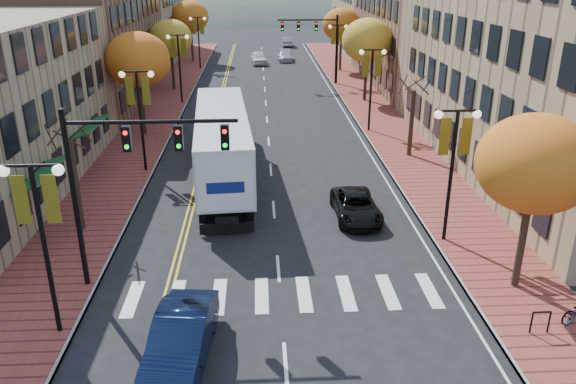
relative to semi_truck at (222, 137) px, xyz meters
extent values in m
plane|color=black|center=(2.80, -14.95, -2.44)|extent=(200.00, 200.00, 0.00)
cube|color=brown|center=(-6.20, 17.55, -2.36)|extent=(4.00, 85.00, 0.15)
cube|color=brown|center=(11.80, 17.55, -2.36)|extent=(4.00, 85.00, 0.15)
cube|color=brown|center=(-14.20, 21.05, 3.06)|extent=(12.00, 24.00, 11.00)
cube|color=#9E8966|center=(-14.20, 46.05, 2.31)|extent=(12.00, 26.00, 9.50)
cube|color=brown|center=(21.30, 27.05, 2.56)|extent=(15.00, 24.00, 10.00)
cube|color=#9E8966|center=(21.30, 49.05, 3.06)|extent=(15.00, 20.00, 11.00)
cylinder|color=#382619|center=(-6.20, -6.95, -0.19)|extent=(0.28, 0.28, 4.20)
cylinder|color=#382619|center=(-6.20, 9.05, 0.16)|extent=(0.28, 0.28, 4.90)
ellipsoid|color=orange|center=(-6.20, 9.05, 3.02)|extent=(4.48, 4.48, 3.81)
cylinder|color=#382619|center=(-6.20, 25.05, -0.01)|extent=(0.28, 0.28, 4.55)
ellipsoid|color=gold|center=(-6.20, 25.05, 2.63)|extent=(4.16, 4.16, 3.54)
cylinder|color=#382619|center=(-6.20, 43.05, 0.23)|extent=(0.28, 0.28, 5.04)
ellipsoid|color=orange|center=(-6.20, 43.05, 3.18)|extent=(4.61, 4.61, 3.92)
cylinder|color=#382619|center=(11.80, -12.95, -0.01)|extent=(0.28, 0.28, 4.55)
ellipsoid|color=orange|center=(11.80, -12.95, 2.63)|extent=(4.16, 4.16, 3.54)
cylinder|color=#382619|center=(11.80, 3.05, -0.19)|extent=(0.28, 0.28, 4.20)
cylinder|color=#382619|center=(11.80, 19.05, 0.16)|extent=(0.28, 0.28, 4.90)
ellipsoid|color=gold|center=(11.80, 19.05, 3.02)|extent=(4.48, 4.48, 3.81)
cylinder|color=#382619|center=(11.80, 35.05, 0.09)|extent=(0.28, 0.28, 4.76)
ellipsoid|color=orange|center=(11.80, 35.05, 2.87)|extent=(4.35, 4.35, 3.70)
cylinder|color=black|center=(-4.70, -14.95, 0.56)|extent=(0.16, 0.16, 6.00)
cylinder|color=black|center=(-4.70, -14.95, 3.56)|extent=(1.60, 0.10, 0.10)
sphere|color=#FFF2CC|center=(-5.50, -14.95, 3.41)|extent=(0.36, 0.36, 0.36)
sphere|color=#FFF2CC|center=(-3.90, -14.95, 3.41)|extent=(0.36, 0.36, 0.36)
cube|color=gold|center=(-5.15, -14.95, 2.46)|extent=(0.45, 0.03, 1.60)
cube|color=gold|center=(-4.25, -14.95, 2.46)|extent=(0.45, 0.03, 1.60)
cylinder|color=black|center=(-4.70, 1.05, 0.56)|extent=(0.16, 0.16, 6.00)
cylinder|color=black|center=(-4.70, 1.05, 3.56)|extent=(1.60, 0.10, 0.10)
sphere|color=#FFF2CC|center=(-5.50, 1.05, 3.41)|extent=(0.36, 0.36, 0.36)
sphere|color=#FFF2CC|center=(-3.90, 1.05, 3.41)|extent=(0.36, 0.36, 0.36)
cube|color=gold|center=(-5.15, 1.05, 2.46)|extent=(0.45, 0.03, 1.60)
cube|color=gold|center=(-4.25, 1.05, 2.46)|extent=(0.45, 0.03, 1.60)
cylinder|color=black|center=(-4.70, 19.05, 0.56)|extent=(0.16, 0.16, 6.00)
cylinder|color=black|center=(-4.70, 19.05, 3.56)|extent=(1.60, 0.10, 0.10)
sphere|color=#FFF2CC|center=(-5.50, 19.05, 3.41)|extent=(0.36, 0.36, 0.36)
sphere|color=#FFF2CC|center=(-3.90, 19.05, 3.41)|extent=(0.36, 0.36, 0.36)
cube|color=gold|center=(-5.15, 19.05, 2.46)|extent=(0.45, 0.03, 1.60)
cube|color=gold|center=(-4.25, 19.05, 2.46)|extent=(0.45, 0.03, 1.60)
cylinder|color=black|center=(-4.70, 37.05, 0.56)|extent=(0.16, 0.16, 6.00)
cylinder|color=black|center=(-4.70, 37.05, 3.56)|extent=(1.60, 0.10, 0.10)
sphere|color=#FFF2CC|center=(-5.50, 37.05, 3.41)|extent=(0.36, 0.36, 0.36)
sphere|color=#FFF2CC|center=(-3.90, 37.05, 3.41)|extent=(0.36, 0.36, 0.36)
cube|color=gold|center=(-5.15, 37.05, 2.46)|extent=(0.45, 0.03, 1.60)
cube|color=gold|center=(-4.25, 37.05, 2.46)|extent=(0.45, 0.03, 1.60)
cylinder|color=black|center=(10.30, -8.95, 0.56)|extent=(0.16, 0.16, 6.00)
cylinder|color=black|center=(10.30, -8.95, 3.56)|extent=(1.60, 0.10, 0.10)
sphere|color=#FFF2CC|center=(9.50, -8.95, 3.41)|extent=(0.36, 0.36, 0.36)
sphere|color=#FFF2CC|center=(11.10, -8.95, 3.41)|extent=(0.36, 0.36, 0.36)
cube|color=gold|center=(9.85, -8.95, 2.46)|extent=(0.45, 0.03, 1.60)
cube|color=gold|center=(10.75, -8.95, 2.46)|extent=(0.45, 0.03, 1.60)
cylinder|color=black|center=(10.30, 9.05, 0.56)|extent=(0.16, 0.16, 6.00)
cylinder|color=black|center=(10.30, 9.05, 3.56)|extent=(1.60, 0.10, 0.10)
sphere|color=#FFF2CC|center=(9.50, 9.05, 3.41)|extent=(0.36, 0.36, 0.36)
sphere|color=#FFF2CC|center=(11.10, 9.05, 3.41)|extent=(0.36, 0.36, 0.36)
cube|color=gold|center=(9.85, 9.05, 2.46)|extent=(0.45, 0.03, 1.60)
cube|color=gold|center=(10.75, 9.05, 2.46)|extent=(0.45, 0.03, 1.60)
cylinder|color=black|center=(10.30, 27.05, 0.56)|extent=(0.16, 0.16, 6.00)
cylinder|color=black|center=(10.30, 27.05, 3.56)|extent=(1.60, 0.10, 0.10)
sphere|color=#FFF2CC|center=(9.50, 27.05, 3.41)|extent=(0.36, 0.36, 0.36)
sphere|color=#FFF2CC|center=(11.10, 27.05, 3.41)|extent=(0.36, 0.36, 0.36)
cube|color=gold|center=(9.85, 27.05, 2.46)|extent=(0.45, 0.03, 1.60)
cube|color=gold|center=(10.75, 27.05, 2.46)|extent=(0.45, 0.03, 1.60)
cylinder|color=black|center=(-4.60, -11.95, 1.06)|extent=(0.20, 0.20, 7.00)
cylinder|color=black|center=(-1.60, -11.95, 4.06)|extent=(6.00, 0.14, 0.14)
cube|color=black|center=(-2.50, -11.95, 3.46)|extent=(0.30, 0.25, 0.90)
sphere|color=#FF0C0C|center=(-2.50, -12.09, 3.71)|extent=(0.16, 0.16, 0.16)
cube|color=black|center=(-0.70, -11.95, 3.46)|extent=(0.30, 0.25, 0.90)
sphere|color=#FF0C0C|center=(-0.70, -12.09, 3.71)|extent=(0.16, 0.16, 0.16)
cube|color=black|center=(0.92, -11.95, 3.46)|extent=(0.30, 0.25, 0.90)
sphere|color=#FF0C0C|center=(0.92, -12.09, 3.71)|extent=(0.16, 0.16, 0.16)
cylinder|color=black|center=(10.20, 27.05, 1.06)|extent=(0.20, 0.20, 7.00)
cylinder|color=black|center=(7.20, 27.05, 4.06)|extent=(6.00, 0.14, 0.14)
cube|color=black|center=(8.10, 27.05, 3.46)|extent=(0.30, 0.25, 0.90)
sphere|color=#FF0C0C|center=(8.10, 26.91, 3.71)|extent=(0.16, 0.16, 0.16)
cube|color=black|center=(6.30, 27.05, 3.46)|extent=(0.30, 0.25, 0.90)
sphere|color=#FF0C0C|center=(6.30, 26.91, 3.71)|extent=(0.16, 0.16, 0.16)
cube|color=black|center=(4.68, 27.05, 3.46)|extent=(0.30, 0.25, 0.90)
sphere|color=#FF0C0C|center=(4.68, 26.91, 3.71)|extent=(0.16, 0.16, 0.16)
cube|color=black|center=(0.10, -1.33, -1.55)|extent=(2.05, 13.59, 0.36)
cube|color=silver|center=(0.10, -1.33, 0.27)|extent=(3.71, 13.71, 2.92)
cube|color=black|center=(-0.52, 6.98, -0.72)|extent=(2.83, 3.31, 2.60)
cylinder|color=black|center=(-0.59, -6.82, -1.91)|extent=(0.44, 1.07, 1.04)
cylinder|color=black|center=(1.59, -6.65, -1.91)|extent=(0.44, 1.07, 1.04)
cylinder|color=black|center=(-0.68, -5.57, -1.91)|extent=(0.44, 1.07, 1.04)
cylinder|color=black|center=(1.50, -5.41, -1.91)|extent=(0.44, 1.07, 1.04)
cylinder|color=black|center=(-1.52, 5.65, -1.91)|extent=(0.44, 1.07, 1.04)
cylinder|color=black|center=(0.66, 5.82, -1.91)|extent=(0.44, 1.07, 1.04)
cylinder|color=black|center=(-1.69, 7.94, -1.91)|extent=(0.44, 1.07, 1.04)
cylinder|color=black|center=(0.49, 8.10, -1.91)|extent=(0.44, 1.07, 1.04)
imported|color=#0D1734|center=(-0.42, -16.48, -1.66)|extent=(2.09, 4.87, 1.56)
imported|color=black|center=(6.78, -6.16, -1.82)|extent=(2.14, 4.48, 1.23)
imported|color=silver|center=(2.30, 40.75, -1.66)|extent=(2.29, 4.73, 1.56)
imported|color=#B6B8BF|center=(5.77, 43.15, -1.77)|extent=(1.98, 4.62, 1.33)
imported|color=#A09FA7|center=(6.79, 57.12, -1.75)|extent=(1.55, 4.20, 1.37)
camera|label=1|loc=(2.11, -31.07, 9.07)|focal=35.00mm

